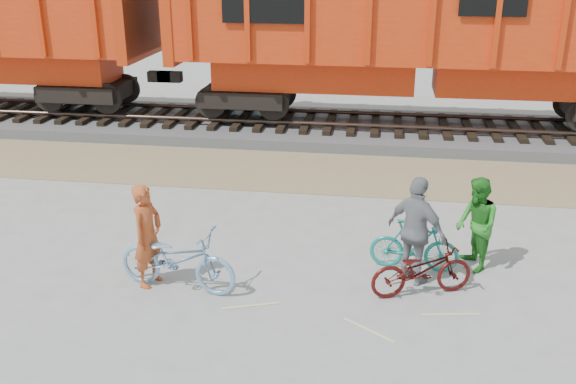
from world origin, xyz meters
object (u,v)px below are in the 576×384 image
bicycle_maroon (422,270)px  person_woman (416,231)px  bicycle_teal (414,245)px  person_man (476,225)px  bicycle_blue (177,259)px  hopper_car_center (428,30)px  person_solo (147,235)px

bicycle_maroon → person_woman: (-0.10, 0.40, 0.47)m
bicycle_teal → person_man: size_ratio=0.92×
person_man → person_woman: person_woman is taller
bicycle_blue → person_man: size_ratio=1.23×
bicycle_blue → hopper_car_center: bearing=-15.1°
bicycle_blue → person_woman: 3.81m
person_man → bicycle_blue: bearing=-89.4°
bicycle_blue → person_solo: 0.61m
person_solo → person_woman: (4.21, 0.68, 0.05)m
bicycle_maroon → person_woman: 0.63m
bicycle_maroon → bicycle_teal: bearing=-14.3°
bicycle_teal → person_solo: (-4.23, -1.11, 0.41)m
bicycle_maroon → bicycle_blue: bearing=75.5°
bicycle_maroon → person_man: 1.43m
hopper_car_center → person_man: 8.33m
hopper_car_center → person_man: bearing=-86.1°
bicycle_blue → person_woman: bearing=-69.3°
bicycle_blue → person_solo: bearing=87.5°
bicycle_maroon → person_woman: person_woman is taller
person_man → person_woman: 1.20m
bicycle_blue → person_man: 4.94m
hopper_car_center → bicycle_blue: size_ratio=7.10×
hopper_car_center → person_solo: (-4.68, -9.33, -2.16)m
bicycle_maroon → person_solo: (-4.31, -0.28, 0.42)m
hopper_car_center → person_solo: 10.66m
bicycle_maroon → person_solo: bearing=73.5°
hopper_car_center → bicycle_maroon: (-0.36, -9.05, -2.57)m
hopper_car_center → bicycle_teal: hopper_car_center is taller
hopper_car_center → person_woman: hopper_car_center is taller
bicycle_maroon → person_woman: bearing=-6.2°
bicycle_maroon → person_solo: size_ratio=0.97×
bicycle_blue → bicycle_teal: bicycle_blue is taller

